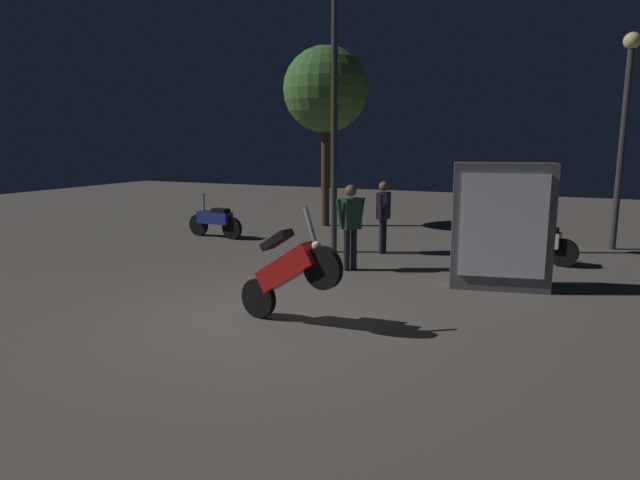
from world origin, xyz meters
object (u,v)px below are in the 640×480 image
motorcycle_red_foreground (289,271)px  motorcycle_white_parked_right (535,242)px  motorcycle_blue_parked_left (215,220)px  person_rider_beside (351,220)px  person_bystander_far (383,211)px  kiosk_billboard (502,227)px  streetlamp_near (334,85)px  streetlamp_far (625,114)px

motorcycle_red_foreground → motorcycle_white_parked_right: bearing=73.8°
motorcycle_blue_parked_left → person_rider_beside: bearing=162.0°
motorcycle_red_foreground → person_bystander_far: (-0.34, 5.12, 0.19)m
person_rider_beside → kiosk_billboard: size_ratio=0.78×
motorcycle_white_parked_right → person_rider_beside: (-3.18, -2.09, 0.54)m
motorcycle_white_parked_right → person_rider_beside: 3.84m
streetlamp_near → streetlamp_far: size_ratio=1.22×
streetlamp_far → kiosk_billboard: bearing=-113.1°
motorcycle_white_parked_right → person_bystander_far: 3.17m
streetlamp_far → kiosk_billboard: 5.38m
motorcycle_white_parked_right → motorcycle_blue_parked_left: bearing=12.3°
person_rider_beside → motorcycle_blue_parked_left: bearing=-169.9°
motorcycle_white_parked_right → streetlamp_near: streetlamp_near is taller
person_rider_beside → kiosk_billboard: 2.76m
motorcycle_blue_parked_left → motorcycle_white_parked_right: size_ratio=1.01×
person_bystander_far → streetlamp_near: 2.88m
motorcycle_white_parked_right → kiosk_billboard: (-0.42, -2.30, 0.61)m
person_bystander_far → person_rider_beside: bearing=83.8°
kiosk_billboard → streetlamp_far: bearing=-125.0°
motorcycle_white_parked_right → streetlamp_far: size_ratio=0.35×
person_rider_beside → streetlamp_far: size_ratio=0.35×
motorcycle_white_parked_right → person_bystander_far: (-3.12, -0.28, 0.50)m
person_bystander_far → streetlamp_far: size_ratio=0.33×
motorcycle_red_foreground → streetlamp_near: bearing=117.0°
kiosk_billboard → streetlamp_near: bearing=-36.1°
motorcycle_red_foreground → person_bystander_far: 5.14m
person_rider_beside → streetlamp_near: 3.16m
person_rider_beside → streetlamp_far: (4.72, 4.39, 2.06)m
streetlamp_far → motorcycle_red_foreground: bearing=-119.2°
person_bystander_far → streetlamp_far: 5.72m
streetlamp_far → motorcycle_blue_parked_left: bearing=-165.0°
streetlamp_near → streetlamp_far: 6.42m
motorcycle_blue_parked_left → motorcycle_white_parked_right: same height
person_rider_beside → kiosk_billboard: bearing=29.2°
kiosk_billboard → person_bystander_far: bearing=-48.8°
streetlamp_near → motorcycle_white_parked_right: bearing=8.6°
motorcycle_blue_parked_left → streetlamp_near: bearing=177.9°
person_bystander_far → streetlamp_near: streetlamp_near is taller
motorcycle_white_parked_right → streetlamp_near: bearing=19.6°
person_rider_beside → person_bystander_far: bearing=121.5°
motorcycle_red_foreground → person_bystander_far: size_ratio=1.04×
motorcycle_blue_parked_left → person_rider_beside: person_rider_beside is taller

